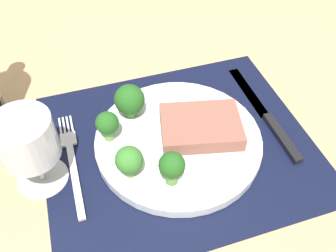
# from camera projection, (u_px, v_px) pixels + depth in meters

# --- Properties ---
(ground_plane) EXTENTS (1.40, 1.10, 0.03)m
(ground_plane) POSITION_uv_depth(u_px,v_px,m) (178.00, 151.00, 0.57)
(ground_plane) COLOR tan
(placemat) EXTENTS (0.40, 0.34, 0.00)m
(placemat) POSITION_uv_depth(u_px,v_px,m) (178.00, 144.00, 0.55)
(placemat) COLOR black
(placemat) RESTS_ON ground_plane
(plate) EXTENTS (0.25, 0.25, 0.02)m
(plate) POSITION_uv_depth(u_px,v_px,m) (178.00, 140.00, 0.55)
(plate) COLOR silver
(plate) RESTS_ON placemat
(steak) EXTENTS (0.14, 0.11, 0.02)m
(steak) POSITION_uv_depth(u_px,v_px,m) (202.00, 129.00, 0.54)
(steak) COLOR #8C5647
(steak) RESTS_ON plate
(broccoli_near_steak) EXTENTS (0.04, 0.04, 0.05)m
(broccoli_near_steak) POSITION_uv_depth(u_px,v_px,m) (172.00, 166.00, 0.46)
(broccoli_near_steak) COLOR #5B8942
(broccoli_near_steak) RESTS_ON plate
(broccoli_back_left) EXTENTS (0.03, 0.03, 0.05)m
(broccoli_back_left) POSITION_uv_depth(u_px,v_px,m) (107.00, 124.00, 0.52)
(broccoli_back_left) COLOR #6B994C
(broccoli_back_left) RESTS_ON plate
(broccoli_near_fork) EXTENTS (0.05, 0.05, 0.06)m
(broccoli_near_fork) POSITION_uv_depth(u_px,v_px,m) (129.00, 100.00, 0.55)
(broccoli_near_fork) COLOR #5B8942
(broccoli_near_fork) RESTS_ON plate
(broccoli_center) EXTENTS (0.04, 0.04, 0.05)m
(broccoli_center) POSITION_uv_depth(u_px,v_px,m) (129.00, 160.00, 0.47)
(broccoli_center) COLOR #5B8942
(broccoli_center) RESTS_ON plate
(fork) EXTENTS (0.02, 0.19, 0.01)m
(fork) POSITION_uv_depth(u_px,v_px,m) (72.00, 161.00, 0.53)
(fork) COLOR silver
(fork) RESTS_ON placemat
(knife) EXTENTS (0.02, 0.23, 0.01)m
(knife) POSITION_uv_depth(u_px,v_px,m) (268.00, 118.00, 0.59)
(knife) COLOR black
(knife) RESTS_ON placemat
(wine_glass) EXTENTS (0.08, 0.08, 0.12)m
(wine_glass) POSITION_uv_depth(u_px,v_px,m) (27.00, 141.00, 0.46)
(wine_glass) COLOR silver
(wine_glass) RESTS_ON ground_plane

